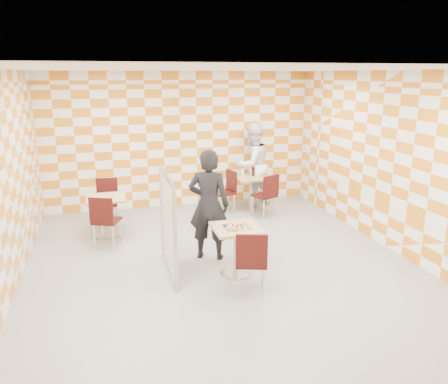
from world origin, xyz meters
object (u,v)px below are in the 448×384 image
object	(u,v)px
chair_second_front	(267,192)
chair_empty_near	(104,217)
soda_bottle	(253,171)
sport_bottle	(243,172)
chair_main_front	(251,258)
man_white	(252,165)
second_table	(251,187)
man_dark	(209,205)
chair_empty_far	(107,198)
main_table	(237,242)
partition	(168,223)
empty_table	(107,210)
chair_second_side	(227,188)

from	to	relation	value
chair_second_front	chair_empty_near	xyz separation A→B (m)	(-3.32, -0.81, 0.00)
soda_bottle	sport_bottle	bearing A→B (deg)	161.22
chair_main_front	man_white	xyz separation A→B (m)	(1.42, 4.08, 0.40)
second_table	chair_empty_near	world-z (taller)	chair_empty_near
man_dark	chair_main_front	bearing A→B (deg)	123.49
chair_empty_near	soda_bottle	xyz separation A→B (m)	(3.24, 1.48, 0.31)
chair_empty_near	sport_bottle	size ratio (longest dim) A/B	4.62
chair_empty_far	chair_main_front	bearing A→B (deg)	-63.32
main_table	soda_bottle	xyz separation A→B (m)	(1.35, 3.11, 0.34)
chair_empty_near	partition	xyz separation A→B (m)	(0.92, -1.31, 0.25)
main_table	chair_empty_near	world-z (taller)	chair_empty_near
empty_table	second_table	bearing A→B (deg)	15.40
chair_second_front	man_white	xyz separation A→B (m)	(-0.01, 0.95, 0.40)
main_table	chair_empty_near	size ratio (longest dim) A/B	0.81
second_table	soda_bottle	xyz separation A→B (m)	(0.07, 0.05, 0.34)
main_table	chair_second_front	size ratio (longest dim) A/B	0.81
empty_table	chair_empty_far	xyz separation A→B (m)	(0.02, 0.71, 0.04)
chair_second_side	sport_bottle	xyz separation A→B (m)	(0.41, 0.19, 0.29)
chair_main_front	main_table	bearing A→B (deg)	89.38
main_table	chair_second_front	world-z (taller)	chair_second_front
chair_empty_near	chair_second_front	bearing A→B (deg)	13.68
chair_empty_far	soda_bottle	size ratio (longest dim) A/B	4.02
chair_second_side	sport_bottle	size ratio (longest dim) A/B	4.62
chair_second_side	chair_empty_near	bearing A→B (deg)	-152.24
chair_main_front	man_dark	size ratio (longest dim) A/B	0.51
main_table	chair_main_front	distance (m)	0.70
empty_table	man_white	distance (m)	3.49
chair_empty_near	chair_empty_far	size ratio (longest dim) A/B	1.00
second_table	partition	distance (m)	3.56
second_table	soda_bottle	size ratio (longest dim) A/B	3.26
chair_second_front	chair_empty_far	distance (m)	3.28
chair_empty_near	partition	distance (m)	1.62
chair_second_side	partition	bearing A→B (deg)	-122.11
empty_table	chair_second_front	bearing A→B (deg)	4.10
soda_bottle	second_table	bearing A→B (deg)	-141.95
chair_second_front	chair_main_front	bearing A→B (deg)	-114.59
main_table	man_white	xyz separation A→B (m)	(1.41, 3.38, 0.44)
main_table	partition	xyz separation A→B (m)	(-0.97, 0.32, 0.28)
chair_main_front	chair_second_front	size ratio (longest dim) A/B	1.00
chair_empty_near	man_white	xyz separation A→B (m)	(3.31, 1.76, 0.40)
chair_second_side	chair_empty_far	distance (m)	2.53
chair_empty_near	chair_empty_far	xyz separation A→B (m)	(0.07, 1.28, 0.00)
man_dark	sport_bottle	xyz separation A→B (m)	(1.37, 2.48, -0.07)
chair_main_front	chair_empty_far	size ratio (longest dim) A/B	1.00
chair_main_front	chair_second_front	xyz separation A→B (m)	(1.43, 3.13, 0.00)
chair_empty_near	sport_bottle	bearing A→B (deg)	27.41
second_table	man_white	distance (m)	0.56
chair_empty_far	empty_table	bearing A→B (deg)	-91.64
chair_main_front	sport_bottle	distance (m)	4.06
sport_bottle	chair_empty_far	bearing A→B (deg)	-174.60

